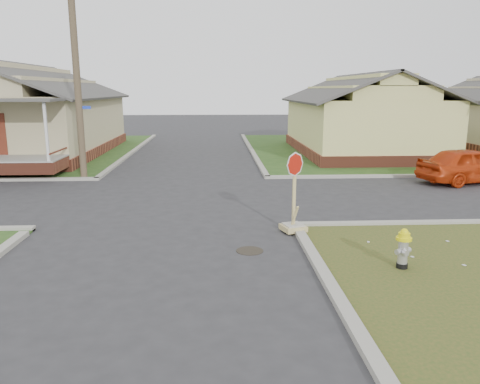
{
  "coord_description": "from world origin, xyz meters",
  "views": [
    {
      "loc": [
        1.44,
        -10.96,
        3.74
      ],
      "look_at": [
        2.05,
        1.0,
        1.1
      ],
      "focal_mm": 35.0,
      "sensor_mm": 36.0,
      "label": 1
    }
  ],
  "objects_px": {
    "utility_pole": "(76,66)",
    "red_sedan": "(469,165)",
    "stop_sign": "(294,214)",
    "fire_hydrant": "(403,246)"
  },
  "relations": [
    {
      "from": "utility_pole",
      "to": "red_sedan",
      "type": "distance_m",
      "value": 16.46
    },
    {
      "from": "utility_pole",
      "to": "stop_sign",
      "type": "height_order",
      "value": "utility_pole"
    },
    {
      "from": "stop_sign",
      "to": "utility_pole",
      "type": "bearing_deg",
      "value": 116.06
    },
    {
      "from": "stop_sign",
      "to": "red_sedan",
      "type": "xyz_separation_m",
      "value": [
        8.23,
        6.37,
        0.22
      ]
    },
    {
      "from": "fire_hydrant",
      "to": "red_sedan",
      "type": "relative_size",
      "value": 0.2
    },
    {
      "from": "fire_hydrant",
      "to": "stop_sign",
      "type": "height_order",
      "value": "stop_sign"
    },
    {
      "from": "utility_pole",
      "to": "stop_sign",
      "type": "distance_m",
      "value": 11.82
    },
    {
      "from": "utility_pole",
      "to": "fire_hydrant",
      "type": "height_order",
      "value": "utility_pole"
    },
    {
      "from": "stop_sign",
      "to": "red_sedan",
      "type": "bearing_deg",
      "value": 19.95
    },
    {
      "from": "utility_pole",
      "to": "red_sedan",
      "type": "bearing_deg",
      "value": -5.79
    }
  ]
}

